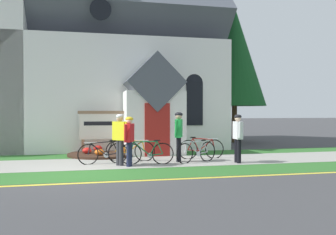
{
  "coord_description": "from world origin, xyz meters",
  "views": [
    {
      "loc": [
        0.25,
        -10.48,
        1.79
      ],
      "look_at": [
        3.22,
        2.76,
        1.55
      ],
      "focal_mm": 38.64,
      "sensor_mm": 36.0,
      "label": 1
    }
  ],
  "objects_px": {
    "church_sign": "(102,126)",
    "roadside_conifer": "(235,57)",
    "cyclist_in_orange_jersey": "(120,135)",
    "cyclist_in_green_jersey": "(129,138)",
    "bicycle_blue": "(197,152)",
    "cyclist_in_blue_jersey": "(179,132)",
    "cyclist_in_white_jersey": "(238,135)",
    "bicycle_white": "(201,149)",
    "bicycle_red": "(104,153)",
    "bicycle_green": "(130,150)",
    "bicycle_silver": "(147,153)"
  },
  "relations": [
    {
      "from": "church_sign",
      "to": "roadside_conifer",
      "type": "xyz_separation_m",
      "value": [
        7.66,
        4.33,
        3.74
      ]
    },
    {
      "from": "cyclist_in_orange_jersey",
      "to": "cyclist_in_green_jersey",
      "type": "bearing_deg",
      "value": -40.89
    },
    {
      "from": "bicycle_blue",
      "to": "cyclist_in_blue_jersey",
      "type": "xyz_separation_m",
      "value": [
        -0.59,
        0.21,
        0.67
      ]
    },
    {
      "from": "cyclist_in_blue_jersey",
      "to": "cyclist_in_white_jersey",
      "type": "distance_m",
      "value": 2.04
    },
    {
      "from": "church_sign",
      "to": "bicycle_white",
      "type": "height_order",
      "value": "church_sign"
    },
    {
      "from": "bicycle_blue",
      "to": "bicycle_red",
      "type": "bearing_deg",
      "value": 173.29
    },
    {
      "from": "bicycle_red",
      "to": "cyclist_in_orange_jersey",
      "type": "height_order",
      "value": "cyclist_in_orange_jersey"
    },
    {
      "from": "cyclist_in_orange_jersey",
      "to": "bicycle_white",
      "type": "bearing_deg",
      "value": 19.09
    },
    {
      "from": "church_sign",
      "to": "bicycle_blue",
      "type": "height_order",
      "value": "church_sign"
    },
    {
      "from": "roadside_conifer",
      "to": "cyclist_in_green_jersey",
      "type": "bearing_deg",
      "value": -131.69
    },
    {
      "from": "cyclist_in_orange_jersey",
      "to": "roadside_conifer",
      "type": "xyz_separation_m",
      "value": [
        7.22,
        7.54,
        3.91
      ]
    },
    {
      "from": "bicycle_blue",
      "to": "cyclist_in_orange_jersey",
      "type": "bearing_deg",
      "value": -175.45
    },
    {
      "from": "cyclist_in_blue_jersey",
      "to": "cyclist_in_orange_jersey",
      "type": "distance_m",
      "value": 2.14
    },
    {
      "from": "cyclist_in_blue_jersey",
      "to": "bicycle_white",
      "type": "bearing_deg",
      "value": 32.45
    },
    {
      "from": "church_sign",
      "to": "bicycle_green",
      "type": "xyz_separation_m",
      "value": [
        0.9,
        -2.15,
        -0.79
      ]
    },
    {
      "from": "bicycle_green",
      "to": "cyclist_in_white_jersey",
      "type": "xyz_separation_m",
      "value": [
        3.57,
        -1.32,
        0.6
      ]
    },
    {
      "from": "bicycle_blue",
      "to": "cyclist_in_green_jersey",
      "type": "height_order",
      "value": "cyclist_in_green_jersey"
    },
    {
      "from": "bicycle_blue",
      "to": "cyclist_in_white_jersey",
      "type": "bearing_deg",
      "value": -19.43
    },
    {
      "from": "cyclist_in_blue_jersey",
      "to": "cyclist_in_orange_jersey",
      "type": "relative_size",
      "value": 1.04
    },
    {
      "from": "bicycle_white",
      "to": "cyclist_in_blue_jersey",
      "type": "relative_size",
      "value": 1.0
    },
    {
      "from": "cyclist_in_orange_jersey",
      "to": "church_sign",
      "type": "bearing_deg",
      "value": 97.85
    },
    {
      "from": "bicycle_green",
      "to": "roadside_conifer",
      "type": "bearing_deg",
      "value": 43.77
    },
    {
      "from": "bicycle_green",
      "to": "roadside_conifer",
      "type": "relative_size",
      "value": 0.22
    },
    {
      "from": "cyclist_in_green_jersey",
      "to": "roadside_conifer",
      "type": "height_order",
      "value": "roadside_conifer"
    },
    {
      "from": "church_sign",
      "to": "cyclist_in_green_jersey",
      "type": "relative_size",
      "value": 1.21
    },
    {
      "from": "bicycle_white",
      "to": "bicycle_green",
      "type": "bearing_deg",
      "value": -179.56
    },
    {
      "from": "bicycle_green",
      "to": "bicycle_silver",
      "type": "bearing_deg",
      "value": -63.54
    },
    {
      "from": "bicycle_white",
      "to": "bicycle_red",
      "type": "bearing_deg",
      "value": -172.22
    },
    {
      "from": "bicycle_green",
      "to": "bicycle_white",
      "type": "height_order",
      "value": "bicycle_white"
    },
    {
      "from": "bicycle_white",
      "to": "bicycle_blue",
      "type": "relative_size",
      "value": 1.08
    },
    {
      "from": "church_sign",
      "to": "cyclist_in_blue_jersey",
      "type": "xyz_separation_m",
      "value": [
        2.54,
        -2.79,
        -0.13
      ]
    },
    {
      "from": "bicycle_red",
      "to": "roadside_conifer",
      "type": "relative_size",
      "value": 0.22
    },
    {
      "from": "roadside_conifer",
      "to": "church_sign",
      "type": "bearing_deg",
      "value": -150.53
    },
    {
      "from": "church_sign",
      "to": "bicycle_red",
      "type": "xyz_separation_m",
      "value": [
        -0.06,
        -2.63,
        -0.79
      ]
    },
    {
      "from": "bicycle_silver",
      "to": "bicycle_blue",
      "type": "bearing_deg",
      "value": 2.83
    },
    {
      "from": "cyclist_in_blue_jersey",
      "to": "roadside_conifer",
      "type": "bearing_deg",
      "value": 54.27
    },
    {
      "from": "roadside_conifer",
      "to": "cyclist_in_white_jersey",
      "type": "bearing_deg",
      "value": -112.3
    },
    {
      "from": "cyclist_in_white_jersey",
      "to": "bicycle_red",
      "type": "bearing_deg",
      "value": 169.41
    },
    {
      "from": "bicycle_white",
      "to": "cyclist_in_white_jersey",
      "type": "relative_size",
      "value": 1.05
    },
    {
      "from": "church_sign",
      "to": "cyclist_in_green_jersey",
      "type": "xyz_separation_m",
      "value": [
        0.72,
        -3.46,
        -0.23
      ]
    },
    {
      "from": "roadside_conifer",
      "to": "bicycle_white",
      "type": "bearing_deg",
      "value": -122.31
    },
    {
      "from": "cyclist_in_green_jersey",
      "to": "bicycle_red",
      "type": "bearing_deg",
      "value": 133.24
    },
    {
      "from": "bicycle_green",
      "to": "church_sign",
      "type": "bearing_deg",
      "value": 112.62
    },
    {
      "from": "bicycle_green",
      "to": "bicycle_blue",
      "type": "bearing_deg",
      "value": -20.87
    },
    {
      "from": "bicycle_blue",
      "to": "cyclist_in_white_jersey",
      "type": "relative_size",
      "value": 0.97
    },
    {
      "from": "bicycle_red",
      "to": "cyclist_in_white_jersey",
      "type": "distance_m",
      "value": 4.64
    },
    {
      "from": "bicycle_white",
      "to": "bicycle_silver",
      "type": "bearing_deg",
      "value": -156.59
    },
    {
      "from": "bicycle_silver",
      "to": "cyclist_in_green_jersey",
      "type": "bearing_deg",
      "value": -149.89
    },
    {
      "from": "bicycle_white",
      "to": "cyclist_in_white_jersey",
      "type": "xyz_separation_m",
      "value": [
        0.89,
        -1.34,
        0.6
      ]
    },
    {
      "from": "cyclist_in_blue_jersey",
      "to": "cyclist_in_green_jersey",
      "type": "xyz_separation_m",
      "value": [
        -1.81,
        -0.67,
        -0.1
      ]
    }
  ]
}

